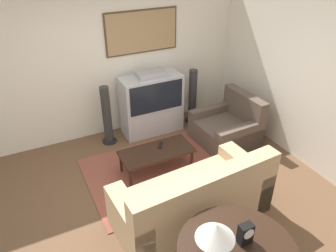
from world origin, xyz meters
name	(u,v)px	position (x,y,z in m)	size (l,w,h in m)	color
ground_plane	(152,201)	(0.00, 0.00, 0.00)	(12.00, 12.00, 0.00)	brown
wall_back	(100,62)	(0.01, 2.13, 1.36)	(12.00, 0.10, 2.70)	silver
wall_right	(309,80)	(2.63, 0.00, 1.35)	(0.06, 12.00, 2.70)	silver
area_rug	(161,170)	(0.41, 0.56, 0.01)	(2.29, 1.71, 0.01)	brown
tv	(152,104)	(0.79, 1.75, 0.56)	(1.10, 0.48, 1.18)	#B7B7BC
couch	(194,200)	(0.36, -0.54, 0.33)	(2.05, 1.02, 0.95)	tan
armchair	(227,128)	(1.84, 0.82, 0.27)	(0.99, 1.01, 0.87)	brown
coffee_table	(157,153)	(0.36, 0.61, 0.34)	(1.13, 0.52, 0.38)	black
table_lamp	(216,232)	(-0.07, -1.60, 1.07)	(0.36, 0.36, 0.40)	black
mantel_clock	(245,234)	(0.27, -1.60, 0.86)	(0.13, 0.10, 0.22)	black
remote	(160,145)	(0.47, 0.70, 0.39)	(0.12, 0.16, 0.02)	black
speaker_tower_left	(107,117)	(-0.06, 1.74, 0.51)	(0.26, 0.26, 1.08)	black
speaker_tower_right	(192,98)	(1.65, 1.74, 0.51)	(0.26, 0.26, 1.08)	black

